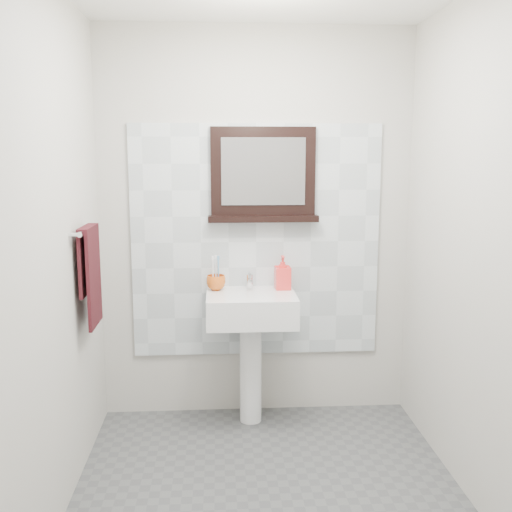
{
  "coord_description": "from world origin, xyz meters",
  "views": [
    {
      "loc": [
        -0.25,
        -2.73,
        1.72
      ],
      "look_at": [
        -0.04,
        0.55,
        1.15
      ],
      "focal_mm": 42.0,
      "sensor_mm": 36.0,
      "label": 1
    }
  ],
  "objects": [
    {
      "name": "back_wall",
      "position": [
        0.0,
        1.1,
        1.25
      ],
      "size": [
        2.0,
        0.01,
        2.5
      ],
      "primitive_type": "cube",
      "color": "#BAB8B1",
      "rests_on": "ground"
    },
    {
      "name": "front_wall",
      "position": [
        0.0,
        -1.1,
        1.25
      ],
      "size": [
        2.0,
        0.01,
        2.5
      ],
      "primitive_type": "cube",
      "color": "#BAB8B1",
      "rests_on": "ground"
    },
    {
      "name": "towel_bar",
      "position": [
        -0.95,
        0.51,
        1.31
      ],
      "size": [
        0.07,
        0.4,
        0.03
      ],
      "color": "silver",
      "rests_on": "left_wall"
    },
    {
      "name": "left_wall",
      "position": [
        -1.0,
        0.0,
        1.25
      ],
      "size": [
        0.01,
        2.2,
        2.5
      ],
      "primitive_type": "cube",
      "color": "#BAB8B1",
      "rests_on": "ground"
    },
    {
      "name": "toothbrush_cup",
      "position": [
        -0.26,
        0.98,
        0.91
      ],
      "size": [
        0.14,
        0.14,
        0.1
      ],
      "primitive_type": "imported",
      "rotation": [
        0.0,
        0.0,
        0.2
      ],
      "color": "#D35B18",
      "rests_on": "pedestal_sink"
    },
    {
      "name": "pedestal_sink",
      "position": [
        -0.05,
        0.87,
        0.68
      ],
      "size": [
        0.55,
        0.44,
        0.96
      ],
      "color": "white",
      "rests_on": "ground"
    },
    {
      "name": "toothbrushes",
      "position": [
        -0.26,
        0.98,
        0.98
      ],
      "size": [
        0.05,
        0.04,
        0.21
      ],
      "color": "white",
      "rests_on": "toothbrush_cup"
    },
    {
      "name": "right_wall",
      "position": [
        1.0,
        0.0,
        1.25
      ],
      "size": [
        0.01,
        2.2,
        2.5
      ],
      "primitive_type": "cube",
      "color": "#BAB8B1",
      "rests_on": "ground"
    },
    {
      "name": "hand_towel",
      "position": [
        -0.94,
        0.51,
        1.1
      ],
      "size": [
        0.06,
        0.3,
        0.55
      ],
      "color": "black",
      "rests_on": "towel_bar"
    },
    {
      "name": "floor",
      "position": [
        0.0,
        0.0,
        0.0
      ],
      "size": [
        2.0,
        2.2,
        0.01
      ],
      "primitive_type": "cube",
      "color": "#4E5153",
      "rests_on": "ground"
    },
    {
      "name": "soap_dispenser",
      "position": [
        0.16,
        0.98,
        0.97
      ],
      "size": [
        0.1,
        0.1,
        0.21
      ],
      "primitive_type": "imported",
      "rotation": [
        0.0,
        0.0,
        0.05
      ],
      "color": "#F01C3D",
      "rests_on": "pedestal_sink"
    },
    {
      "name": "framed_mirror",
      "position": [
        0.04,
        1.06,
        1.57
      ],
      "size": [
        0.7,
        0.11,
        0.59
      ],
      "color": "black",
      "rests_on": "back_wall"
    },
    {
      "name": "splashback",
      "position": [
        0.0,
        1.09,
        1.15
      ],
      "size": [
        1.6,
        0.02,
        1.5
      ],
      "primitive_type": "cube",
      "color": "silver",
      "rests_on": "back_wall"
    }
  ]
}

